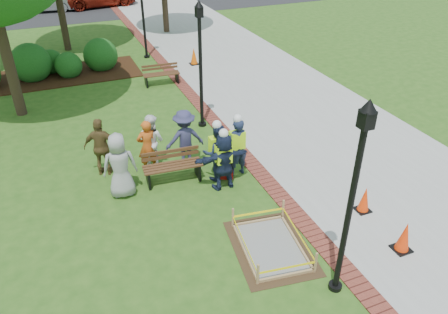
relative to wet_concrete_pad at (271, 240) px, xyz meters
name	(u,v)px	position (x,y,z in m)	size (l,w,h in m)	color
ground	(224,217)	(-0.58, 1.43, -0.23)	(100.00, 100.00, 0.00)	#285116
sidewalk	(241,66)	(4.42, 11.43, -0.22)	(6.00, 60.00, 0.02)	#9E9E99
brick_edging	(174,76)	(1.17, 11.43, -0.22)	(0.50, 60.00, 0.03)	maroon
mulch_bed	(59,76)	(-3.58, 13.43, -0.21)	(7.00, 3.00, 0.05)	#381E0F
parking_lot	(84,3)	(-0.58, 28.43, -0.23)	(36.00, 12.00, 0.01)	black
wet_concrete_pad	(271,240)	(0.00, 0.00, 0.00)	(2.00, 2.51, 0.55)	#47331E
bench_near	(173,172)	(-1.28, 3.50, 0.05)	(1.68, 0.69, 0.89)	brown
bench_far	(162,78)	(0.40, 10.71, 0.03)	(1.56, 0.61, 0.83)	brown
cone_front	(404,237)	(2.72, -1.21, 0.15)	(0.40, 0.40, 0.79)	black
cone_back	(364,200)	(2.82, 0.31, 0.12)	(0.37, 0.37, 0.73)	black
cone_far	(194,57)	(2.49, 12.54, 0.15)	(0.41, 0.41, 0.80)	black
toolbox	(226,174)	(0.16, 3.09, -0.13)	(0.43, 0.23, 0.21)	#A2120C
lamp_near	(353,191)	(0.67, -1.57, 2.25)	(0.28, 0.28, 4.26)	black
lamp_mid	(200,57)	(0.67, 6.43, 2.25)	(0.28, 0.28, 4.26)	black
lamp_far	(142,6)	(0.67, 14.43, 2.25)	(0.28, 0.28, 4.26)	black
shrub_b	(35,79)	(-4.62, 13.42, -0.23)	(1.72, 1.72, 1.72)	#154614
shrub_c	(71,76)	(-3.12, 13.19, -0.23)	(1.17, 1.17, 1.17)	#154614
shrub_d	(103,69)	(-1.64, 13.62, -0.23)	(1.54, 1.54, 1.54)	#154614
shrub_e	(53,72)	(-3.80, 14.07, -0.23)	(1.12, 1.12, 1.12)	#154614
casual_person_a	(120,166)	(-2.71, 3.40, 0.68)	(0.62, 0.43, 1.83)	#949494
casual_person_b	(147,146)	(-1.76, 4.31, 0.57)	(0.52, 0.34, 1.61)	#C75317
casual_person_c	(152,141)	(-1.58, 4.53, 0.60)	(0.59, 0.63, 1.66)	white
casual_person_d	(102,147)	(-2.99, 4.63, 0.64)	(0.66, 0.55, 1.75)	brown
casual_person_e	(185,139)	(-0.67, 4.20, 0.65)	(0.58, 0.38, 1.77)	#323157
hivis_worker_a	(224,159)	(-0.07, 2.69, 0.67)	(0.54, 0.35, 1.81)	#181D3F
hivis_worker_b	(237,146)	(0.53, 3.15, 0.71)	(0.60, 0.42, 1.91)	#191E42
hivis_worker_c	(217,151)	(-0.07, 3.15, 0.68)	(0.59, 0.43, 1.84)	#192A41
parked_car_b	(46,12)	(-3.39, 26.65, -0.23)	(4.53, 1.97, 1.48)	#95969A
parked_car_c	(101,6)	(0.43, 27.00, -0.23)	(4.80, 2.09, 1.56)	maroon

